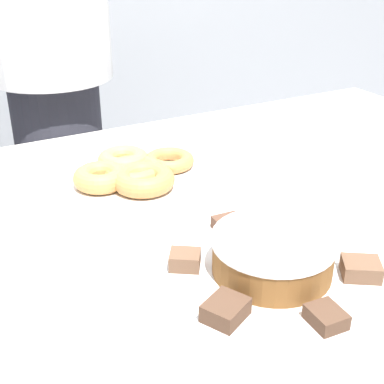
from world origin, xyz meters
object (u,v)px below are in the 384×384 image
object	(u,v)px
plate_cake	(271,274)
plate_donuts	(134,181)
frosted_cake	(273,254)
person_standing	(50,57)

from	to	relation	value
plate_cake	plate_donuts	world-z (taller)	same
plate_donuts	frosted_cake	world-z (taller)	frosted_cake
person_standing	frosted_cake	xyz separation A→B (m)	(0.03, -1.06, -0.09)
person_standing	plate_donuts	bearing A→B (deg)	-91.38
plate_cake	person_standing	bearing A→B (deg)	91.85
plate_cake	frosted_cake	world-z (taller)	frosted_cake
frosted_cake	plate_cake	bearing A→B (deg)	72.65
person_standing	plate_cake	distance (m)	1.06
person_standing	plate_cake	bearing A→B (deg)	-88.15
person_standing	plate_cake	world-z (taller)	person_standing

